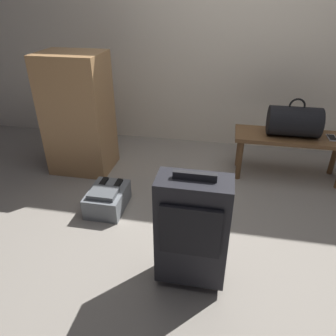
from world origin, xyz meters
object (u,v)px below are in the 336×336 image
at_px(bench, 291,142).
at_px(cell_phone, 332,138).
at_px(backpack_grey, 107,198).
at_px(duffel_bag_black, 294,121).
at_px(suitcase_upright_charcoal, 192,230).
at_px(side_cabinet, 78,115).

distance_m(bench, cell_phone, 0.34).
bearing_deg(backpack_grey, bench, 28.73).
relative_size(duffel_bag_black, suitcase_upright_charcoal, 0.58).
height_order(duffel_bag_black, backpack_grey, duffel_bag_black).
relative_size(bench, cell_phone, 6.94).
distance_m(duffel_bag_black, suitcase_upright_charcoal, 1.59).
xyz_separation_m(duffel_bag_black, suitcase_upright_charcoal, (-0.72, -1.41, -0.16)).
xyz_separation_m(bench, cell_phone, (0.33, -0.00, 0.07)).
relative_size(bench, duffel_bag_black, 2.27).
distance_m(duffel_bag_black, backpack_grey, 1.74).
relative_size(suitcase_upright_charcoal, backpack_grey, 2.00).
bearing_deg(cell_phone, backpack_grey, -155.98).
bearing_deg(suitcase_upright_charcoal, duffel_bag_black, 63.01).
bearing_deg(suitcase_upright_charcoal, backpack_grey, 141.35).
xyz_separation_m(cell_phone, backpack_grey, (-1.81, -0.80, -0.33)).
bearing_deg(side_cabinet, cell_phone, 4.74).
bearing_deg(suitcase_upright_charcoal, side_cabinet, 134.98).
xyz_separation_m(bench, side_cabinet, (-1.94, -0.19, 0.20)).
distance_m(cell_phone, backpack_grey, 2.01).
height_order(suitcase_upright_charcoal, side_cabinet, side_cabinet).
height_order(bench, side_cabinet, side_cabinet).
bearing_deg(backpack_grey, duffel_bag_black, 28.88).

